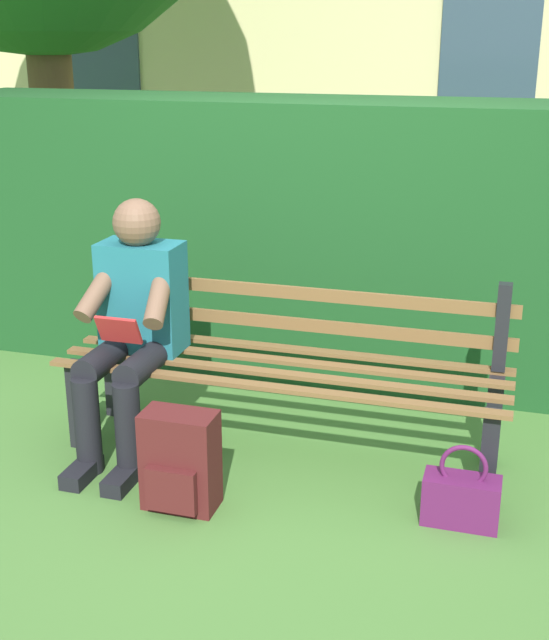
% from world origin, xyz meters
% --- Properties ---
extents(ground, '(60.00, 60.00, 0.00)m').
position_xyz_m(ground, '(0.00, 0.00, 0.00)').
color(ground, '#477533').
extents(park_bench, '(2.07, 0.53, 0.86)m').
position_xyz_m(park_bench, '(0.00, -0.07, 0.43)').
color(park_bench, black).
rests_on(park_bench, ground).
extents(person_seated, '(0.44, 0.73, 1.18)m').
position_xyz_m(person_seated, '(0.68, 0.10, 0.63)').
color(person_seated, '#1E6672').
rests_on(person_seated, ground).
extents(hedge_backdrop, '(4.97, 0.84, 1.66)m').
position_xyz_m(hedge_backdrop, '(-0.16, -1.20, 0.82)').
color(hedge_backdrop, '#19471E').
rests_on(hedge_backdrop, ground).
extents(backpack, '(0.31, 0.24, 0.43)m').
position_xyz_m(backpack, '(0.27, 0.56, 0.21)').
color(backpack, '#4C1919').
rests_on(backpack, ground).
extents(handbag, '(0.31, 0.14, 0.35)m').
position_xyz_m(handbag, '(-0.86, 0.36, 0.11)').
color(handbag, '#59194C').
rests_on(handbag, ground).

